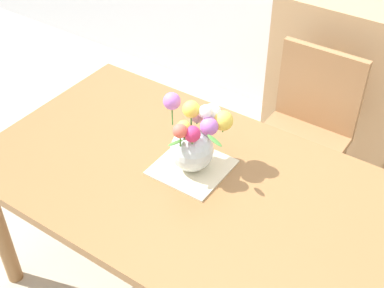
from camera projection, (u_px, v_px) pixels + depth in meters
The scene contains 4 objects.
dining_table at pixel (200, 200), 2.02m from camera, with size 1.74×0.95×0.73m.
chair_far at pixel (306, 127), 2.58m from camera, with size 0.42×0.42×0.90m.
placemat at pixel (192, 167), 2.03m from camera, with size 0.27×0.27×0.01m, color beige.
flower_vase at pixel (195, 139), 1.96m from camera, with size 0.28×0.25×0.29m.
Camera 1 is at (0.78, -1.19, 2.09)m, focal length 49.14 mm.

